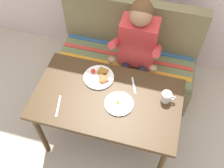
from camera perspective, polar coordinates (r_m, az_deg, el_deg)
name	(u,v)px	position (r m, az deg, el deg)	size (l,w,h in m)	color
ground_plane	(108,137)	(2.78, -0.83, -11.29)	(8.00, 8.00, 0.00)	#B9AB99
table	(107,103)	(2.21, -1.02, -4.13)	(1.20, 0.70, 0.73)	#3E2A16
couch	(127,62)	(2.92, 3.18, 4.81)	(1.44, 0.56, 1.00)	olive
person	(137,49)	(2.48, 5.31, 7.61)	(0.45, 0.61, 1.21)	#C53635
plate_breakfast	(99,77)	(2.26, -2.75, 1.56)	(0.26, 0.26, 0.05)	white
plate_eggs	(119,104)	(2.10, 1.50, -4.25)	(0.23, 0.23, 0.04)	white
coffee_mug	(167,97)	(2.14, 11.66, -2.70)	(0.12, 0.08, 0.09)	white
fork	(134,85)	(2.22, 4.70, -0.27)	(0.01, 0.17, 0.01)	silver
knife	(58,106)	(2.14, -11.48, -4.68)	(0.01, 0.20, 0.01)	silver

